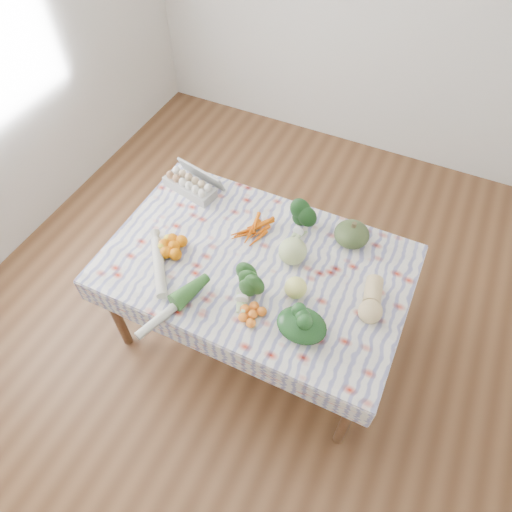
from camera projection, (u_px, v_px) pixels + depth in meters
ground at (256, 330)px, 3.11m from camera, size 4.50×4.50×0.00m
dining_table at (256, 271)px, 2.58m from camera, size 1.60×1.00×0.75m
tablecloth at (256, 263)px, 2.51m from camera, size 1.66×1.06×0.01m
egg_carton at (190, 186)px, 2.82m from camera, size 0.37×0.21×0.09m
carrot_bunch at (252, 231)px, 2.63m from camera, size 0.27×0.26×0.04m
kale_bunch at (303, 222)px, 2.60m from camera, size 0.19×0.17×0.15m
kabocha_squash at (352, 234)px, 2.55m from camera, size 0.22×0.22×0.13m
cabbage at (293, 251)px, 2.46m from camera, size 0.19×0.19×0.15m
butternut_squash at (372, 299)px, 2.29m from camera, size 0.16×0.28×0.12m
orange_cluster at (174, 247)px, 2.53m from camera, size 0.26×0.26×0.07m
broccoli at (243, 288)px, 2.33m from camera, size 0.21×0.21×0.12m
mandarin_cluster at (253, 314)px, 2.28m from camera, size 0.20×0.20×0.05m
grapefruit at (296, 288)px, 2.34m from camera, size 0.13×0.13×0.12m
spinach_bag at (302, 325)px, 2.20m from camera, size 0.27×0.22×0.11m
daikon at (159, 267)px, 2.46m from camera, size 0.30×0.36×0.06m
leek at (173, 308)px, 2.30m from camera, size 0.19×0.44×0.05m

